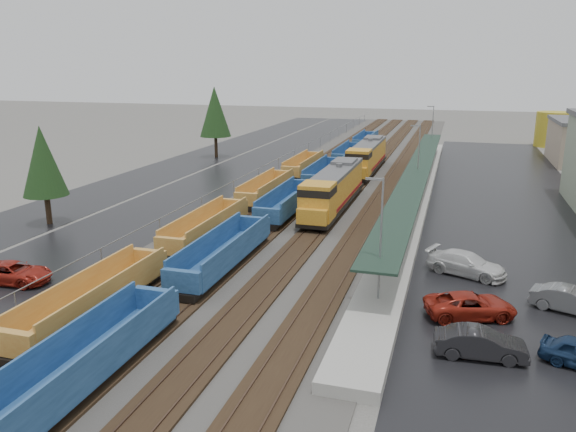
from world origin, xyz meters
name	(u,v)px	position (x,y,z in m)	size (l,w,h in m)	color
ballast_strip	(348,177)	(0.00, 60.00, 0.04)	(20.00, 160.00, 0.08)	#302D2B
trackbed	(348,176)	(0.00, 60.00, 0.16)	(14.60, 160.00, 0.22)	black
west_parking_lot	(240,171)	(-15.00, 60.00, 0.01)	(10.00, 160.00, 0.02)	black
west_road	(175,167)	(-25.00, 60.00, 0.01)	(9.00, 160.00, 0.02)	black
east_commuter_lot	(509,205)	(19.00, 50.00, 0.01)	(16.00, 100.00, 0.02)	black
station_platform	(416,192)	(9.50, 50.01, 0.73)	(3.00, 80.00, 8.00)	#9E9B93
chainlink_fence	(275,163)	(-9.50, 58.44, 1.61)	(0.08, 160.04, 2.02)	gray
distant_hills	(551,106)	(44.79, 210.68, 0.00)	(301.00, 140.00, 25.20)	#495744
tree_west_near	(43,161)	(-22.00, 30.00, 5.82)	(3.96, 3.96, 9.00)	#332316
tree_west_far	(215,112)	(-23.00, 70.00, 7.12)	(4.84, 4.84, 11.00)	#332316
locomotive_lead	(333,189)	(2.00, 41.86, 2.29)	(2.86, 18.84, 4.26)	black
locomotive_trail	(367,157)	(2.00, 62.86, 2.29)	(2.86, 18.84, 4.26)	black
well_string_yellow	(161,257)	(-6.00, 21.86, 1.10)	(2.44, 89.89, 2.17)	#BB7B34
well_string_blue	(288,203)	(-2.00, 39.53, 1.15)	(2.58, 108.64, 2.28)	navy
storage_tank	(553,129)	(29.61, 98.39, 3.06)	(6.12, 6.12, 6.12)	gold
parked_car_west_c	(13,273)	(-14.40, 17.18, 0.71)	(5.09, 2.35, 1.42)	maroon
parked_car_east_a	(481,344)	(15.18, 15.72, 0.74)	(4.50, 1.57, 1.48)	black
parked_car_east_b	(470,306)	(14.75, 20.42, 0.72)	(5.17, 2.39, 1.44)	maroon
parked_car_east_c	(466,264)	(14.58, 27.45, 0.79)	(5.46, 2.22, 1.58)	silver
parked_car_east_e	(571,301)	(20.43, 22.84, 0.74)	(4.47, 1.56, 1.47)	slate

